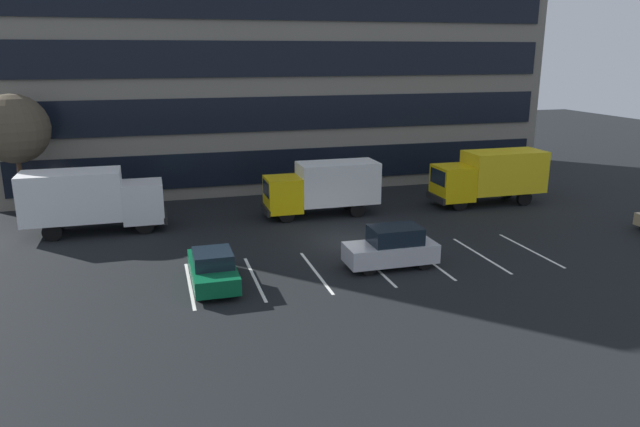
% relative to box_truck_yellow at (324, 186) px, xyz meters
% --- Properties ---
extents(ground_plane, '(120.00, 120.00, 0.00)m').
position_rel_box_truck_yellow_xyz_m(ground_plane, '(-0.26, -5.33, -1.82)').
color(ground_plane, black).
extents(office_building, '(38.60, 12.88, 21.60)m').
position_rel_box_truck_yellow_xyz_m(office_building, '(-0.26, 12.62, 8.99)').
color(office_building, slate).
rests_on(office_building, ground_plane).
extents(lot_markings, '(16.94, 5.40, 0.01)m').
position_rel_box_truck_yellow_xyz_m(lot_markings, '(-0.26, -9.20, -1.81)').
color(lot_markings, silver).
rests_on(lot_markings, ground_plane).
extents(box_truck_yellow, '(6.96, 2.30, 3.22)m').
position_rel_box_truck_yellow_xyz_m(box_truck_yellow, '(0.00, 0.00, 0.00)').
color(box_truck_yellow, yellow).
rests_on(box_truck_yellow, ground_plane).
extents(box_truck_white, '(7.46, 2.47, 3.46)m').
position_rel_box_truck_yellow_xyz_m(box_truck_white, '(-13.21, 0.05, 0.13)').
color(box_truck_white, white).
rests_on(box_truck_white, ground_plane).
extents(box_truck_yellow_all, '(7.43, 2.46, 3.44)m').
position_rel_box_truck_yellow_xyz_m(box_truck_yellow_all, '(11.19, -0.32, 0.12)').
color(box_truck_yellow_all, yellow).
rests_on(box_truck_yellow_all, ground_plane).
extents(suv_silver, '(4.22, 1.79, 1.91)m').
position_rel_box_truck_yellow_xyz_m(suv_silver, '(0.50, -9.46, -0.89)').
color(suv_silver, silver).
rests_on(suv_silver, ground_plane).
extents(sedan_forest, '(1.82, 4.36, 1.56)m').
position_rel_box_truck_yellow_xyz_m(sedan_forest, '(-7.68, -9.43, -1.08)').
color(sedan_forest, '#0C5933').
rests_on(sedan_forest, ground_plane).
extents(bare_tree, '(3.94, 3.94, 7.39)m').
position_rel_box_truck_yellow_xyz_m(bare_tree, '(-17.26, 3.68, 3.59)').
color(bare_tree, '#473323').
rests_on(bare_tree, ground_plane).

